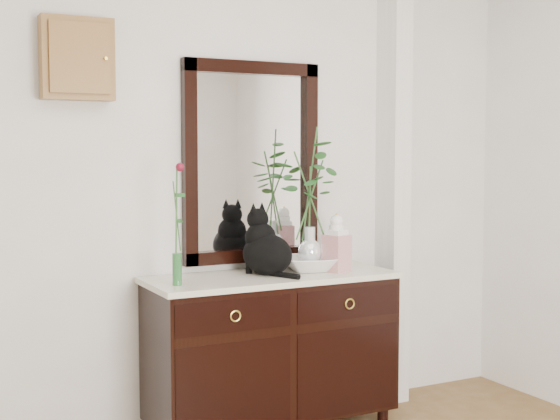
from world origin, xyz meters
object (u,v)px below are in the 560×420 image
lotus_bowl (310,264)px  ginger_jar (337,242)px  sideboard (271,345)px  cat (267,241)px

lotus_bowl → ginger_jar: size_ratio=1.00×
sideboard → cat: (-0.02, 0.01, 0.56)m
lotus_bowl → ginger_jar: bearing=-37.0°
sideboard → cat: cat is taller
sideboard → ginger_jar: ginger_jar is taller
ginger_jar → cat: bearing=168.4°
cat → ginger_jar: bearing=-33.6°
sideboard → lotus_bowl: 0.48m
sideboard → ginger_jar: size_ratio=4.17×
ginger_jar → sideboard: bearing=169.9°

